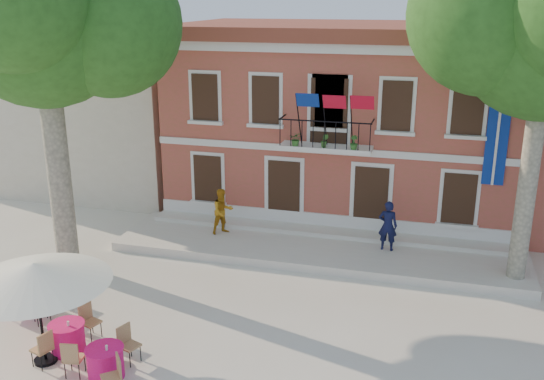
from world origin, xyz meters
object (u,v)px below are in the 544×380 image
Objects in this scene: plane_tree_west at (41,16)px; pedestrian_navy at (388,226)px; patio_umbrella at (35,274)px; pedestrian_orange at (223,211)px; cafe_table_2 at (34,298)px; cafe_table_1 at (105,361)px; cafe_table_0 at (67,336)px.

plane_tree_west reaches higher than pedestrian_navy.
patio_umbrella is (2.50, -4.86, -5.61)m from plane_tree_west.
pedestrian_orange is (4.10, 3.55, -6.84)m from plane_tree_west.
pedestrian_orange is at bearing 40.89° from plane_tree_west.
pedestrian_orange is 0.90× the size of cafe_table_2.
pedestrian_navy reaches higher than cafe_table_1.
patio_umbrella is at bearing 51.18° from pedestrian_navy.
cafe_table_0 is at bearing -36.27° from cafe_table_2.
cafe_table_1 is 4.20m from cafe_table_2.
plane_tree_west is 3.06× the size of patio_umbrella.
pedestrian_navy is 5.88m from pedestrian_orange.
plane_tree_west reaches higher than cafe_table_0.
cafe_table_1 is (1.47, -0.72, 0.01)m from cafe_table_0.
patio_umbrella is at bearing -118.40° from cafe_table_0.
patio_umbrella is 1.81× the size of cafe_table_0.
cafe_table_0 is 1.64m from cafe_table_1.
cafe_table_0 is 1.06× the size of cafe_table_1.
plane_tree_west is at bearing 176.34° from pedestrian_orange.
pedestrian_orange is (-5.88, -0.04, -0.03)m from pedestrian_navy.
cafe_table_0 is at bearing 61.60° from patio_umbrella.
pedestrian_navy is at bearing 48.51° from patio_umbrella.
pedestrian_orange is 8.01m from cafe_table_0.
patio_umbrella is at bearing 174.30° from cafe_table_1.
pedestrian_navy is 1.04× the size of pedestrian_orange.
pedestrian_orange reaches higher than cafe_table_0.
cafe_table_1 and cafe_table_2 have the same top height.
pedestrian_orange is at bearing 61.91° from cafe_table_2.
pedestrian_navy is 0.89× the size of cafe_table_0.
plane_tree_west is 5.85× the size of cafe_table_2.
patio_umbrella reaches higher than pedestrian_navy.
pedestrian_orange reaches higher than cafe_table_1.
pedestrian_orange reaches higher than cafe_table_2.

